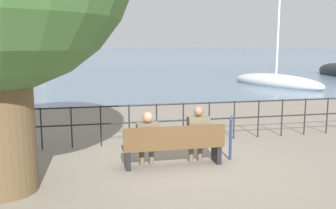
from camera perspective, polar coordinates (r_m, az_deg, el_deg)
name	(u,v)px	position (r m, az deg, el deg)	size (l,w,h in m)	color
ground_plane	(173,165)	(8.15, 0.77, -9.22)	(1000.00, 1000.00, 0.00)	gray
harbor_water	(89,50)	(165.66, -11.96, 8.07)	(600.00, 300.00, 0.01)	slate
park_bench	(174,146)	(7.96, 0.88, -6.32)	(2.16, 0.45, 0.90)	brown
seated_person_left	(148,136)	(7.88, -3.14, -4.89)	(0.47, 0.35, 1.19)	brown
seated_person_right	(198,132)	(8.11, 4.54, -4.25)	(0.46, 0.35, 1.26)	brown
promenade_railing	(157,117)	(9.76, -1.75, -1.93)	(14.43, 0.04, 1.05)	black
closed_umbrella	(231,135)	(8.48, 9.53, -4.57)	(0.09, 0.09, 1.04)	navy
sailboat_0	(43,62)	(51.15, -18.56, 6.14)	(4.55, 8.50, 10.15)	white
sailboat_1	(276,81)	(24.54, 16.10, 3.51)	(4.03, 7.26, 12.27)	silver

